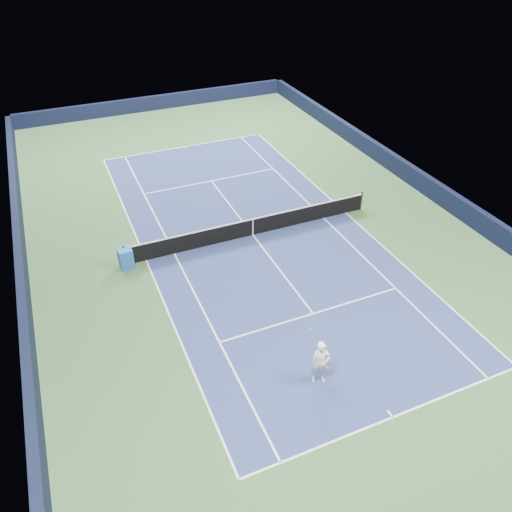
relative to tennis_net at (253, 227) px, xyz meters
name	(u,v)px	position (x,y,z in m)	size (l,w,h in m)	color
ground	(253,235)	(0.00, 0.00, -0.50)	(40.00, 40.00, 0.00)	#33572F
wall_far	(156,103)	(0.00, 19.82, 0.05)	(22.00, 0.35, 1.10)	black
wall_right	(427,185)	(10.82, 0.00, 0.05)	(0.35, 40.00, 1.10)	black
wall_left	(23,279)	(-10.82, 0.00, 0.05)	(0.35, 40.00, 1.10)	black
court_surface	(253,235)	(0.00, 0.00, -0.50)	(10.97, 23.77, 0.01)	navy
baseline_far	(185,147)	(0.00, 11.88, -0.50)	(10.97, 0.08, 0.00)	white
baseline_near	(393,417)	(0.00, -11.88, -0.50)	(10.97, 0.08, 0.00)	white
sideline_doubles_right	(346,213)	(5.49, 0.00, -0.50)	(0.08, 23.77, 0.00)	white
sideline_doubles_left	(146,260)	(-5.49, 0.00, -0.50)	(0.08, 23.77, 0.00)	white
sideline_singles_right	(324,218)	(4.12, 0.00, -0.50)	(0.08, 23.77, 0.00)	white
sideline_singles_left	(174,253)	(-4.12, 0.00, -0.50)	(0.08, 23.77, 0.00)	white
service_line_far	(211,181)	(0.00, 6.40, -0.50)	(8.23, 0.08, 0.00)	white
service_line_near	(313,314)	(0.00, -6.40, -0.50)	(8.23, 0.08, 0.00)	white
center_service_line	(253,235)	(0.00, 0.00, -0.50)	(0.08, 12.80, 0.00)	white
center_mark_far	(186,147)	(0.00, 11.73, -0.50)	(0.08, 0.30, 0.00)	white
center_mark_near	(390,414)	(0.00, -11.73, -0.50)	(0.08, 0.30, 0.00)	white
tennis_net	(253,227)	(0.00, 0.00, 0.00)	(12.90, 0.10, 1.07)	black
sponsor_cube	(126,258)	(-6.40, -0.19, 0.00)	(0.65, 0.60, 1.01)	blue
tennis_player	(321,363)	(-1.49, -9.54, 0.41)	(0.86, 1.35, 1.82)	white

